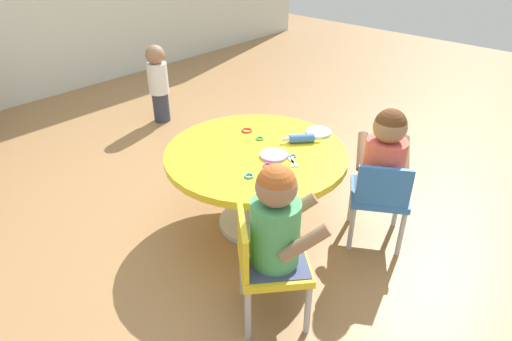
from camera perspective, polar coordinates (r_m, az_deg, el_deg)
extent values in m
plane|color=#9E7247|center=(2.68, 0.00, -6.82)|extent=(10.00, 10.00, 0.00)
cylinder|color=silver|center=(2.67, 0.00, -6.56)|extent=(0.44, 0.44, 0.03)
cylinder|color=silver|center=(2.55, 0.00, -2.77)|extent=(0.12, 0.12, 0.45)
cylinder|color=yellow|center=(2.42, 0.00, 2.10)|extent=(1.00, 1.00, 0.04)
cylinder|color=#B7B7BC|center=(2.01, 6.69, -17.32)|extent=(0.03, 0.03, 0.28)
cylinder|color=#B7B7BC|center=(2.19, 5.19, -12.34)|extent=(0.03, 0.03, 0.28)
cylinder|color=#B7B7BC|center=(1.98, -1.04, -18.09)|extent=(0.03, 0.03, 0.28)
cylinder|color=#B7B7BC|center=(2.16, -1.76, -12.93)|extent=(0.03, 0.03, 0.28)
cube|color=yellow|center=(1.97, 2.37, -11.88)|extent=(0.42, 0.42, 0.04)
cube|color=yellow|center=(1.87, -1.69, -9.33)|extent=(0.20, 0.22, 0.22)
cube|color=#3F4772|center=(1.97, 2.37, -11.84)|extent=(0.38, 0.38, 0.04)
cylinder|color=#4CA566|center=(1.86, 2.48, -7.97)|extent=(0.21, 0.21, 0.30)
sphere|color=#997051|center=(1.73, 2.64, -2.10)|extent=(0.17, 0.17, 0.17)
sphere|color=#B25926|center=(1.72, 2.65, -1.74)|extent=(0.16, 0.16, 0.16)
cylinder|color=#997051|center=(1.78, 6.28, -9.29)|extent=(0.20, 0.18, 0.17)
cylinder|color=#997051|center=(1.95, 4.91, -5.18)|extent=(0.20, 0.18, 0.17)
cylinder|color=#B7B7BC|center=(2.71, 17.69, -4.41)|extent=(0.03, 0.03, 0.28)
cylinder|color=#B7B7BC|center=(2.68, 12.19, -3.94)|extent=(0.03, 0.03, 0.28)
cylinder|color=#B7B7BC|center=(2.50, 18.18, -7.79)|extent=(0.03, 0.03, 0.28)
cylinder|color=#B7B7BC|center=(2.47, 12.19, -7.32)|extent=(0.03, 0.03, 0.28)
cube|color=blue|center=(2.50, 15.55, -2.88)|extent=(0.41, 0.41, 0.04)
cube|color=blue|center=(2.31, 16.15, -2.05)|extent=(0.16, 0.24, 0.22)
cube|color=#3F4772|center=(2.49, 15.56, -2.84)|extent=(0.37, 0.37, 0.04)
cylinder|color=#D8594C|center=(2.41, 16.11, 0.54)|extent=(0.21, 0.21, 0.30)
sphere|color=#997051|center=(2.31, 16.91, 5.41)|extent=(0.17, 0.17, 0.17)
sphere|color=#593319|center=(2.30, 16.96, 5.69)|extent=(0.16, 0.16, 0.16)
cylinder|color=#997051|center=(2.50, 18.55, 1.91)|extent=(0.21, 0.16, 0.17)
cylinder|color=#997051|center=(2.47, 13.53, 2.40)|extent=(0.21, 0.16, 0.17)
cylinder|color=#33384C|center=(4.02, -12.12, 8.04)|extent=(0.14, 0.14, 0.26)
cylinder|color=white|center=(3.93, -12.54, 11.53)|extent=(0.17, 0.17, 0.26)
sphere|color=#997051|center=(3.87, -12.88, 14.35)|extent=(0.16, 0.16, 0.16)
cylinder|color=#3F72CC|center=(2.51, 5.91, 4.14)|extent=(0.14, 0.13, 0.05)
cylinder|color=white|center=(2.49, 3.82, 4.06)|extent=(0.05, 0.05, 0.02)
cylinder|color=white|center=(2.53, 7.98, 4.22)|extent=(0.05, 0.05, 0.02)
cube|color=silver|center=(2.31, 4.72, 1.11)|extent=(0.06, 0.11, 0.01)
cube|color=silver|center=(2.31, 4.72, 1.11)|extent=(0.09, 0.08, 0.01)
torus|color=#3F72CC|center=(2.35, 3.93, 1.78)|extent=(0.05, 0.05, 0.01)
torus|color=#3F72CC|center=(2.36, 4.78, 1.86)|extent=(0.05, 0.05, 0.01)
cylinder|color=#CC99E5|center=(2.36, 2.30, 1.98)|extent=(0.15, 0.15, 0.02)
cylinder|color=#8CCCF2|center=(2.63, 8.07, 4.91)|extent=(0.15, 0.15, 0.02)
torus|color=red|center=(2.63, -1.19, 5.18)|extent=(0.07, 0.07, 0.01)
torus|color=#4CB259|center=(2.54, 0.49, 4.16)|extent=(0.05, 0.05, 0.01)
torus|color=#3F99D8|center=(2.18, -0.92, -0.71)|extent=(0.05, 0.05, 0.01)
torus|color=#D83FA5|center=(2.26, 1.56, 0.62)|extent=(0.06, 0.06, 0.01)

